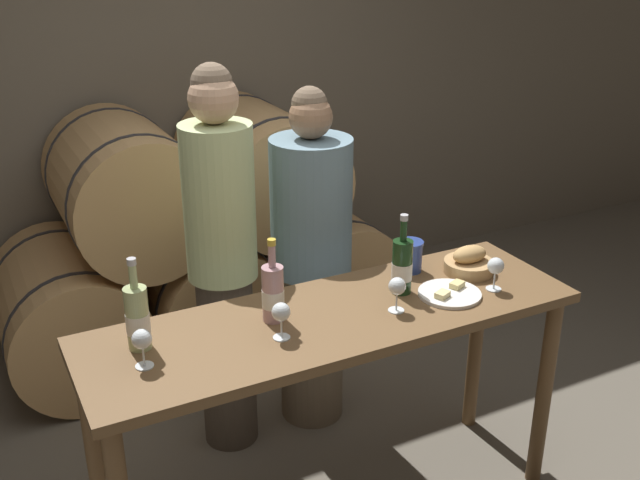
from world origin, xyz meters
TOP-DOWN VIEW (x-y plane):
  - stone_wall_back at (0.00, 2.16)m, footprint 10.00×0.12m
  - barrel_stack at (-0.00, 1.57)m, footprint 2.18×0.94m
  - tasting_table at (0.00, 0.00)m, footprint 1.86×0.57m
  - person_left at (-0.19, 0.65)m, footprint 0.30×0.30m
  - person_right at (0.23, 0.65)m, footprint 0.36×0.36m
  - wine_bottle_red at (0.31, 0.04)m, footprint 0.08×0.08m
  - wine_bottle_white at (-0.69, 0.09)m, footprint 0.08×0.08m
  - wine_bottle_rose at (-0.21, 0.06)m, footprint 0.08×0.08m
  - blue_crock at (0.45, 0.19)m, footprint 0.11×0.11m
  - bread_basket at (0.66, 0.06)m, footprint 0.20×0.20m
  - cheese_plate at (0.46, -0.07)m, footprint 0.24×0.24m
  - wine_glass_far_left at (-0.71, -0.03)m, footprint 0.07×0.07m
  - wine_glass_left at (-0.24, -0.07)m, footprint 0.07×0.07m
  - wine_glass_center at (0.21, -0.08)m, footprint 0.07×0.07m
  - wine_glass_right at (0.65, -0.11)m, footprint 0.07×0.07m

SIDE VIEW (x-z plane):
  - barrel_stack at x=0.00m, z-range -0.07..1.27m
  - tasting_table at x=0.00m, z-range 0.32..1.24m
  - person_right at x=0.23m, z-range 0.00..1.61m
  - person_left at x=-0.19m, z-range 0.04..1.78m
  - cheese_plate at x=0.46m, z-range 0.91..0.95m
  - bread_basket at x=0.66m, z-range 0.90..1.02m
  - blue_crock at x=0.45m, z-range 0.92..1.05m
  - wine_glass_far_left at x=-0.71m, z-range 0.95..1.08m
  - wine_glass_left at x=-0.24m, z-range 0.95..1.08m
  - wine_glass_center at x=0.21m, z-range 0.95..1.08m
  - wine_glass_right at x=0.65m, z-range 0.95..1.08m
  - wine_bottle_rose at x=-0.21m, z-range 0.87..1.18m
  - wine_bottle_red at x=0.31m, z-range 0.87..1.19m
  - wine_bottle_white at x=-0.69m, z-range 0.87..1.20m
  - stone_wall_back at x=0.00m, z-range 0.00..3.20m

